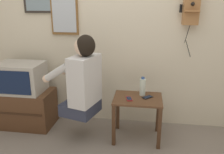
% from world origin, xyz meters
% --- Properties ---
extents(wall_back, '(6.80, 0.05, 2.55)m').
position_xyz_m(wall_back, '(0.00, 1.13, 1.27)').
color(wall_back, beige).
rests_on(wall_back, ground_plane).
extents(side_table, '(0.55, 0.43, 0.52)m').
position_xyz_m(side_table, '(0.32, 0.68, 0.41)').
color(side_table, '#51331E').
rests_on(side_table, ground_plane).
extents(person, '(0.63, 0.54, 0.91)m').
position_xyz_m(person, '(-0.29, 0.57, 0.75)').
color(person, '#2D3347').
rests_on(person, ground_plane).
extents(tv_stand, '(0.70, 0.45, 0.47)m').
position_xyz_m(tv_stand, '(-1.13, 0.80, 0.24)').
color(tv_stand, '#51331E').
rests_on(tv_stand, ground_plane).
extents(television, '(0.56, 0.41, 0.37)m').
position_xyz_m(television, '(-1.16, 0.79, 0.66)').
color(television, '#ADA89E').
rests_on(television, tv_stand).
extents(wall_phone_antique, '(0.22, 0.19, 0.82)m').
position_xyz_m(wall_phone_antique, '(0.87, 1.05, 1.52)').
color(wall_phone_antique, '#9E6B3D').
extents(wall_mirror, '(0.34, 0.03, 0.61)m').
position_xyz_m(wall_mirror, '(-0.64, 1.09, 1.47)').
color(wall_mirror, brown).
extents(cell_phone_held, '(0.09, 0.14, 0.01)m').
position_xyz_m(cell_phone_held, '(0.22, 0.63, 0.52)').
color(cell_phone_held, maroon).
rests_on(cell_phone_held, side_table).
extents(cell_phone_spare, '(0.13, 0.13, 0.01)m').
position_xyz_m(cell_phone_spare, '(0.43, 0.70, 0.52)').
color(cell_phone_spare, black).
rests_on(cell_phone_spare, side_table).
extents(water_bottle, '(0.07, 0.07, 0.22)m').
position_xyz_m(water_bottle, '(0.37, 0.78, 0.62)').
color(water_bottle, silver).
rests_on(water_bottle, side_table).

